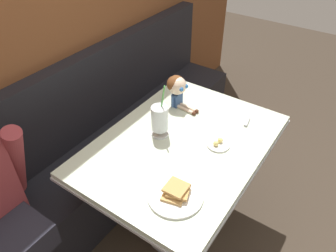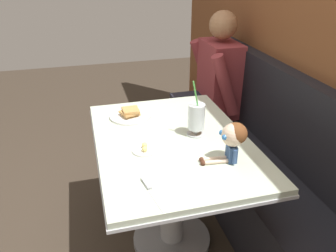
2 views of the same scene
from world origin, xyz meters
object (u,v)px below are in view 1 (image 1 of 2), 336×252
at_px(butter_knife, 248,119).
at_px(seated_doll, 177,87).
at_px(toast_plate, 176,194).
at_px(butter_saucer, 218,144).
at_px(milkshake_glass, 160,119).

xyz_separation_m(butter_knife, seated_doll, (-0.11, 0.42, 0.12)).
xyz_separation_m(toast_plate, seated_doll, (0.60, 0.39, 0.11)).
bearing_deg(seated_doll, butter_saucer, -116.28).
height_order(toast_plate, butter_knife, toast_plate).
bearing_deg(toast_plate, milkshake_glass, 44.72).
height_order(toast_plate, seated_doll, seated_doll).
relative_size(butter_saucer, seated_doll, 0.54).
bearing_deg(butter_knife, toast_plate, 177.18).
bearing_deg(milkshake_glass, butter_saucer, -72.06).
height_order(milkshake_glass, seated_doll, milkshake_glass).
height_order(butter_knife, seated_doll, seated_doll).
bearing_deg(toast_plate, seated_doll, 32.81).
bearing_deg(milkshake_glass, toast_plate, -135.28).
height_order(milkshake_glass, butter_saucer, milkshake_glass).
relative_size(milkshake_glass, butter_knife, 1.34).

